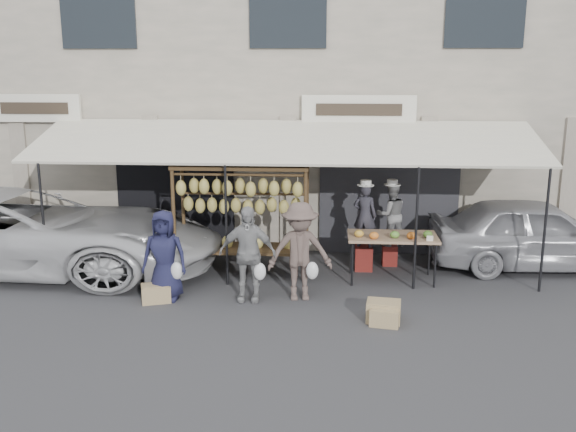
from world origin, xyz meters
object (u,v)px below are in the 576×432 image
Objects in this scene: vendor_right at (391,215)px; customer_mid at (247,254)px; crate_near_b at (385,316)px; crate_far at (156,293)px; banana_rack at (241,198)px; produce_table at (393,238)px; customer_right at (300,251)px; sedan at (535,233)px; vendor_left at (365,215)px; van at (3,211)px; customer_left at (164,255)px; crate_near_a at (383,311)px.

customer_mid is at bearing 26.65° from vendor_right.
crate_far reaches higher than crate_near_b.
banana_rack is 5.60× the size of crate_near_b.
produce_table reaches higher than crate_near_b.
customer_right is 0.41× the size of sedan.
produce_table is at bearing 143.94° from vendor_left.
van is at bearing -6.78° from vendor_right.
sedan is (7.08, 2.25, -0.08)m from customer_left.
van is (-3.63, 1.45, 0.42)m from customer_left.
crate_far is (-2.53, -0.29, -0.73)m from customer_right.
sedan is (5.89, 0.91, -0.84)m from banana_rack.
customer_right is (0.92, 0.11, 0.03)m from customer_mid.
crate_near_b is (0.21, -2.81, -1.00)m from vendor_left.
produce_table reaches higher than crate_far.
customer_left is (-4.16, -2.26, -0.27)m from vendor_right.
vendor_right reaches higher than produce_table.
crate_far is 7.64m from sedan.
customer_right is at bearing 71.10° from vendor_left.
sedan is at bearing 43.97° from crate_near_b.
banana_rack is 3.14m from vendor_right.
produce_table is at bearing 24.36° from customer_right.
customer_mid is (1.46, 0.05, 0.05)m from customer_left.
sedan is at bearing -157.97° from vendor_left.
vendor_left is 2.13m from customer_right.
customer_right is 6.16m from van.
customer_right is at bearing 6.45° from crate_far.
vendor_left is at bearing 127.78° from produce_table.
customer_right reaches higher than customer_mid.
vendor_right is 5.01m from crate_far.
vendor_right reaches higher than sedan.
customer_mid is 0.40× the size of sedan.
crate_far is (-3.95, 0.79, 0.01)m from crate_near_b.
customer_mid is at bearing 157.59° from crate_near_b.
crate_near_b is 4.60m from sedan.
banana_rack reaches higher than customer_left.
produce_table is at bearing -89.85° from van.
crate_far is 3.97m from van.
vendor_left is at bearing 12.98° from banana_rack.
crate_far is at bearing 178.56° from customer_right.
produce_table is at bearing 106.48° from sedan.
crate_near_a is 1.18× the size of crate_near_b.
banana_rack is at bearing 141.21° from crate_near_a.
crate_near_a is (3.79, -0.75, -0.65)m from customer_left.
van is 10.75m from sedan.
customer_right reaches higher than crate_near_b.
van is (-7.42, 2.20, 1.06)m from crate_near_a.
customer_mid reaches higher than crate_near_a.
produce_table is at bearing -1.86° from banana_rack.
banana_rack is 6.02m from sedan.
van reaches higher than vendor_left.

